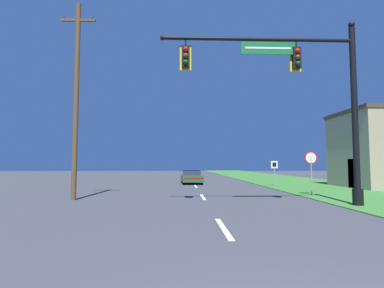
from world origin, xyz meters
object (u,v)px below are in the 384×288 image
Objects in this scene: signal_mast at (308,92)px; route_sign_post at (274,168)px; utility_pole_near at (76,97)px; car_ahead at (191,177)px; stop_sign at (311,163)px.

signal_mast is 12.35m from route_sign_post.
utility_pole_near is at bearing 166.15° from signal_mast.
route_sign_post is (6.69, -3.86, 0.92)m from car_ahead.
stop_sign is at bearing 65.78° from signal_mast.
signal_mast is 1.86× the size of car_ahead.
utility_pole_near reaches higher than car_ahead.
signal_mast reaches higher than route_sign_post.
car_ahead is at bearing 120.12° from stop_sign.
stop_sign is 0.25× the size of utility_pole_near.
route_sign_post reaches higher than car_ahead.
stop_sign is 13.42m from utility_pole_near.
stop_sign reaches higher than route_sign_post.
signal_mast is at bearing -13.85° from utility_pole_near.
signal_mast is 4.30× the size of route_sign_post.
car_ahead is at bearing 106.39° from signal_mast.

